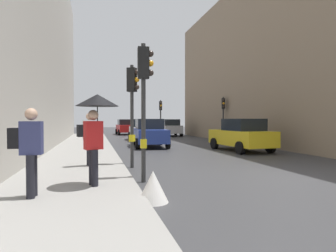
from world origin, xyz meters
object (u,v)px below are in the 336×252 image
object	(u,v)px
car_white_compact	(142,130)
car_silver_hatchback	(170,128)
traffic_light_near_left	(144,87)
pedestrian_with_grey_backpack	(29,147)
warning_sign_triangle	(153,186)
pedestrian_with_black_backpack	(88,136)
car_red_sedan	(126,127)
pedestrian_with_umbrella	(96,114)
traffic_light_mid_street	(223,111)
car_blue_van	(150,133)
car_green_estate	(153,126)
car_yellow_taxi	(241,135)
traffic_light_near_right	(133,97)
traffic_light_far_median	(161,112)

from	to	relation	value
car_white_compact	car_silver_hatchback	distance (m)	6.91
traffic_light_near_left	car_white_compact	bearing A→B (deg)	81.11
pedestrian_with_grey_backpack	warning_sign_triangle	size ratio (longest dim) A/B	2.72
car_white_compact	pedestrian_with_black_backpack	world-z (taller)	pedestrian_with_black_backpack
car_red_sedan	pedestrian_with_umbrella	distance (m)	26.58
traffic_light_mid_street	pedestrian_with_umbrella	bearing A→B (deg)	-125.48
pedestrian_with_black_backpack	pedestrian_with_umbrella	bearing A→B (deg)	-85.41
car_blue_van	car_green_estate	world-z (taller)	same
car_white_compact	warning_sign_triangle	xyz separation A→B (m)	(-2.65, -17.88, -0.55)
car_yellow_taxi	pedestrian_with_grey_backpack	distance (m)	12.00
traffic_light_near_right	car_blue_van	bearing A→B (deg)	74.88
traffic_light_mid_street	pedestrian_with_black_backpack	bearing A→B (deg)	-133.02
traffic_light_far_median	car_yellow_taxi	distance (m)	12.52
traffic_light_near_left	car_red_sedan	world-z (taller)	traffic_light_near_left
car_red_sedan	pedestrian_with_umbrella	bearing A→B (deg)	-97.45
traffic_light_near_right	pedestrian_with_umbrella	world-z (taller)	traffic_light_near_right
car_silver_hatchback	car_yellow_taxi	bearing A→B (deg)	-90.16
traffic_light_far_median	pedestrian_with_black_backpack	distance (m)	17.69
pedestrian_with_umbrella	traffic_light_mid_street	bearing A→B (deg)	54.52
car_yellow_taxi	car_green_estate	bearing A→B (deg)	90.70
warning_sign_triangle	car_blue_van	bearing A→B (deg)	79.56
traffic_light_far_median	car_blue_van	distance (m)	9.21
traffic_light_far_median	car_green_estate	world-z (taller)	traffic_light_far_median
car_green_estate	pedestrian_with_grey_backpack	size ratio (longest dim) A/B	2.38
car_red_sedan	traffic_light_near_left	bearing A→B (deg)	-94.86
traffic_light_mid_street	car_silver_hatchback	bearing A→B (deg)	102.99
car_green_estate	traffic_light_near_left	bearing A→B (deg)	-101.82
pedestrian_with_umbrella	pedestrian_with_black_backpack	xyz separation A→B (m)	(-0.24, 2.98, -0.68)
car_silver_hatchback	traffic_light_mid_street	bearing A→B (deg)	-77.01
car_yellow_taxi	warning_sign_triangle	xyz separation A→B (m)	(-6.60, -8.31, -0.55)
traffic_light_far_median	pedestrian_with_grey_backpack	size ratio (longest dim) A/B	2.01
car_green_estate	traffic_light_mid_street	bearing A→B (deg)	-82.02
car_blue_van	car_red_sedan	bearing A→B (deg)	89.56
car_blue_van	warning_sign_triangle	bearing A→B (deg)	-100.44
car_yellow_taxi	traffic_light_near_left	bearing A→B (deg)	-135.25
car_red_sedan	car_yellow_taxi	distance (m)	19.66
pedestrian_with_black_backpack	car_green_estate	bearing A→B (deg)	74.27
car_yellow_taxi	pedestrian_with_grey_backpack	xyz separation A→B (m)	(-9.02, -7.91, 0.29)
car_blue_van	pedestrian_with_black_backpack	size ratio (longest dim) A/B	2.43
traffic_light_far_median	car_silver_hatchback	size ratio (longest dim) A/B	0.83
traffic_light_far_median	traffic_light_near_right	bearing A→B (deg)	-106.35
car_white_compact	warning_sign_triangle	size ratio (longest dim) A/B	6.58
pedestrian_with_black_backpack	pedestrian_with_grey_backpack	bearing A→B (deg)	-105.79
pedestrian_with_grey_backpack	car_silver_hatchback	bearing A→B (deg)	68.59
pedestrian_with_black_backpack	warning_sign_triangle	distance (m)	4.44
car_yellow_taxi	car_silver_hatchback	bearing A→B (deg)	89.84
traffic_light_near_left	car_green_estate	bearing A→B (deg)	78.18
car_yellow_taxi	warning_sign_triangle	world-z (taller)	car_yellow_taxi
traffic_light_near_right	pedestrian_with_black_backpack	size ratio (longest dim) A/B	2.05
car_silver_hatchback	car_red_sedan	bearing A→B (deg)	137.31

